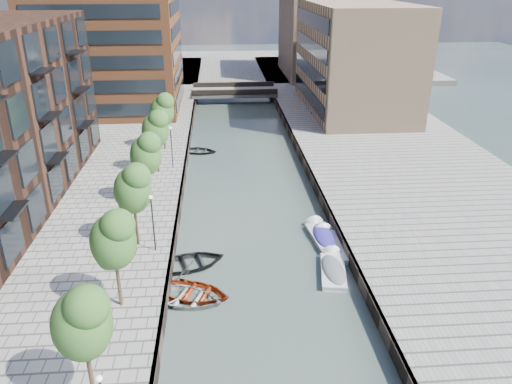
{
  "coord_description": "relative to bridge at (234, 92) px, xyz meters",
  "views": [
    {
      "loc": [
        -2.62,
        -6.15,
        18.38
      ],
      "look_at": [
        0.0,
        27.7,
        3.5
      ],
      "focal_mm": 35.0,
      "sensor_mm": 36.0,
      "label": 1
    }
  ],
  "objects": [
    {
      "name": "water",
      "position": [
        0.0,
        -32.0,
        -1.39
      ],
      "size": [
        300.0,
        300.0,
        0.0
      ],
      "primitive_type": "plane",
      "color": "#38473F",
      "rests_on": "ground"
    },
    {
      "name": "quay_right",
      "position": [
        16.0,
        -32.0,
        -0.89
      ],
      "size": [
        20.0,
        140.0,
        1.0
      ],
      "primitive_type": "cube",
      "color": "gray",
      "rests_on": "ground"
    },
    {
      "name": "quay_wall_left",
      "position": [
        -6.1,
        -32.0,
        -0.89
      ],
      "size": [
        0.25,
        140.0,
        1.0
      ],
      "primitive_type": "cube",
      "color": "#332823",
      "rests_on": "ground"
    },
    {
      "name": "quay_wall_right",
      "position": [
        6.1,
        -32.0,
        -0.89
      ],
      "size": [
        0.25,
        140.0,
        1.0
      ],
      "primitive_type": "cube",
      "color": "#332823",
      "rests_on": "ground"
    },
    {
      "name": "far_closure",
      "position": [
        0.0,
        28.0,
        -0.89
      ],
      "size": [
        80.0,
        40.0,
        1.0
      ],
      "primitive_type": "cube",
      "color": "gray",
      "rests_on": "ground"
    },
    {
      "name": "tan_block_near",
      "position": [
        16.0,
        -10.0,
        6.61
      ],
      "size": [
        12.0,
        25.0,
        14.0
      ],
      "primitive_type": "cube",
      "color": "tan",
      "rests_on": "quay_right"
    },
    {
      "name": "tan_block_far",
      "position": [
        16.0,
        16.0,
        7.61
      ],
      "size": [
        12.0,
        20.0,
        16.0
      ],
      "primitive_type": "cube",
      "color": "tan",
      "rests_on": "quay_right"
    },
    {
      "name": "bridge",
      "position": [
        0.0,
        0.0,
        0.0
      ],
      "size": [
        13.0,
        6.0,
        1.3
      ],
      "color": "gray",
      "rests_on": "ground"
    },
    {
      "name": "tree_1",
      "position": [
        -8.5,
        -61.0,
        3.92
      ],
      "size": [
        2.5,
        2.5,
        5.95
      ],
      "color": "#382619",
      "rests_on": "quay_left"
    },
    {
      "name": "tree_2",
      "position": [
        -8.5,
        -54.0,
        3.92
      ],
      "size": [
        2.5,
        2.5,
        5.95
      ],
      "color": "#382619",
      "rests_on": "quay_left"
    },
    {
      "name": "tree_3",
      "position": [
        -8.5,
        -47.0,
        3.92
      ],
      "size": [
        2.5,
        2.5,
        5.95
      ],
      "color": "#382619",
      "rests_on": "quay_left"
    },
    {
      "name": "tree_4",
      "position": [
        -8.5,
        -40.0,
        3.92
      ],
      "size": [
        2.5,
        2.5,
        5.95
      ],
      "color": "#382619",
      "rests_on": "quay_left"
    },
    {
      "name": "tree_5",
      "position": [
        -8.5,
        -33.0,
        3.92
      ],
      "size": [
        2.5,
        2.5,
        5.95
      ],
      "color": "#382619",
      "rests_on": "quay_left"
    },
    {
      "name": "tree_6",
      "position": [
        -8.5,
        -26.0,
        3.92
      ],
      "size": [
        2.5,
        2.5,
        5.95
      ],
      "color": "#382619",
      "rests_on": "quay_left"
    },
    {
      "name": "lamp_1",
      "position": [
        -7.2,
        -48.0,
        2.12
      ],
      "size": [
        0.24,
        0.24,
        4.12
      ],
      "color": "black",
      "rests_on": "quay_left"
    },
    {
      "name": "lamp_2",
      "position": [
        -7.2,
        -32.0,
        2.12
      ],
      "size": [
        0.24,
        0.24,
        4.12
      ],
      "color": "black",
      "rests_on": "quay_left"
    },
    {
      "name": "sloop_1",
      "position": [
        -4.88,
        -48.67,
        -1.39
      ],
      "size": [
        5.86,
        4.93,
        1.04
      ],
      "primitive_type": "imported",
      "rotation": [
        0.0,
        0.0,
        1.88
      ],
      "color": "black",
      "rests_on": "ground"
    },
    {
      "name": "sloop_2",
      "position": [
        -4.52,
        -52.15,
        -1.39
      ],
      "size": [
        5.63,
        4.82,
        0.98
      ],
      "primitive_type": "imported",
      "rotation": [
        0.0,
        0.0,
        1.22
      ],
      "color": "maroon",
      "rests_on": "ground"
    },
    {
      "name": "sloop_3",
      "position": [
        -5.04,
        -52.64,
        -1.39
      ],
      "size": [
        5.77,
        4.95,
        1.01
      ],
      "primitive_type": "imported",
      "rotation": [
        0.0,
        0.0,
        1.21
      ],
      "color": "#B2B2B0",
      "rests_on": "ground"
    },
    {
      "name": "sloop_4",
      "position": [
        -4.97,
        -24.87,
        -1.39
      ],
      "size": [
        4.75,
        3.89,
        0.86
      ],
      "primitive_type": "imported",
      "rotation": [
        0.0,
        0.0,
        1.32
      ],
      "color": "black",
      "rests_on": "ground"
    },
    {
      "name": "motorboat_2",
      "position": [
        5.3,
        -46.57,
        -1.3
      ],
      "size": [
        1.97,
        4.9,
        1.6
      ],
      "color": "white",
      "rests_on": "ground"
    },
    {
      "name": "motorboat_3",
      "position": [
        4.92,
        -45.38,
        -1.2
      ],
      "size": [
        2.13,
        4.87,
        1.57
      ],
      "color": "silver",
      "rests_on": "ground"
    },
    {
      "name": "motorboat_4",
      "position": [
        4.75,
        -49.99,
        -1.21
      ],
      "size": [
        2.29,
        4.73,
        1.51
      ],
      "color": "silver",
      "rests_on": "ground"
    },
    {
      "name": "car",
      "position": [
        10.8,
        -11.77,
        0.26
      ],
      "size": [
        2.18,
        4.05,
        1.31
      ],
      "primitive_type": "imported",
      "rotation": [
        0.0,
        0.0,
        -0.17
      ],
      "color": "silver",
      "rests_on": "quay_right"
    }
  ]
}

